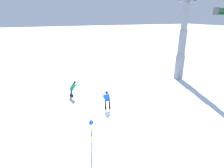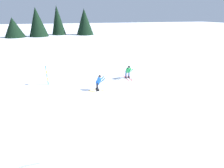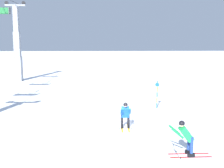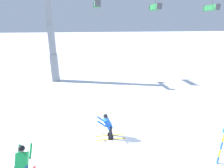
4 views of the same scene
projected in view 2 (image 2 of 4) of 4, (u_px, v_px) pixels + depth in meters
The scene contains 5 objects.
ground_plane at pixel (97, 92), 15.23m from camera, with size 260.00×260.00×0.00m, color white.
skier_carving_main at pixel (99, 82), 15.21m from camera, with size 1.63×0.72×1.60m.
trail_marker_pole at pixel (47, 75), 16.38m from camera, with size 0.07×0.28×1.94m.
skier_distant_uphill at pixel (128, 71), 18.02m from camera, with size 0.71×1.79×1.67m.
tree_line_ridge at pixel (51, 23), 53.92m from camera, with size 27.35×9.17×9.32m.
Camera 2 is at (2.58, 13.61, 6.49)m, focal length 26.95 mm.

